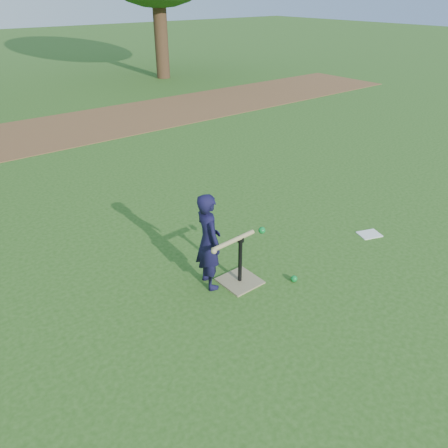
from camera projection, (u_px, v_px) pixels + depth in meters
ground at (226, 289)px, 5.04m from camera, size 80.00×80.00×0.00m
dirt_strip at (26, 136)px, 10.20m from camera, size 24.00×3.00×0.01m
child at (209, 241)px, 4.85m from camera, size 0.36×0.47×1.16m
wiffle_ball_ground at (294, 279)px, 5.15m from camera, size 0.08×0.08×0.08m
clipboard at (369, 234)px, 6.15m from camera, size 0.36×0.32×0.01m
batting_tee at (240, 274)px, 5.11m from camera, size 0.43×0.43×0.61m
swing_action at (238, 239)px, 4.80m from camera, size 0.74×0.14×0.10m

